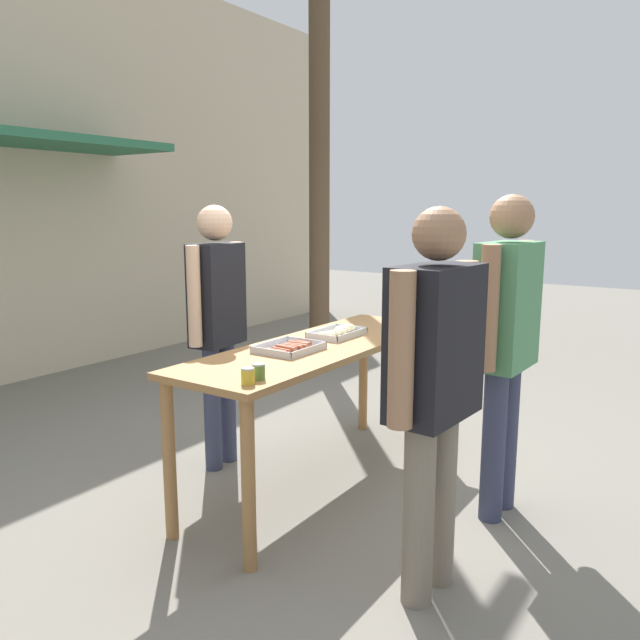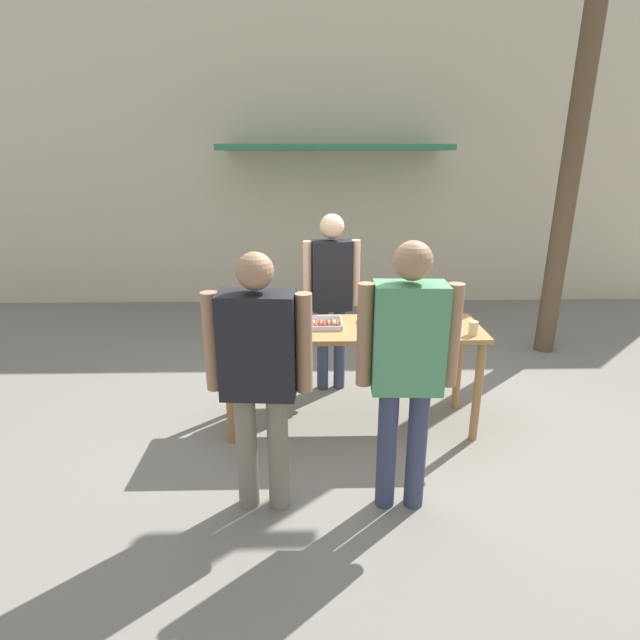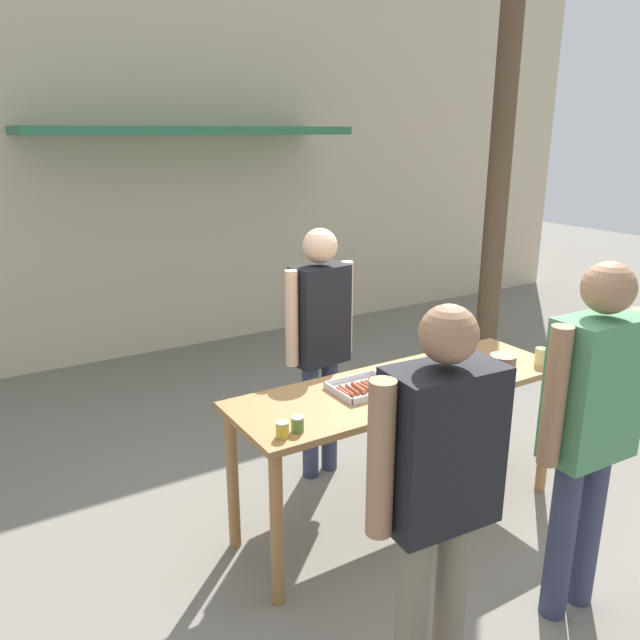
{
  "view_description": "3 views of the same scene",
  "coord_description": "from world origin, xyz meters",
  "views": [
    {
      "loc": [
        -3.17,
        -2.15,
        1.77
      ],
      "look_at": [
        0.0,
        0.0,
        1.08
      ],
      "focal_mm": 35.0,
      "sensor_mm": 36.0,
      "label": 1
    },
    {
      "loc": [
        -0.37,
        -3.98,
        2.33
      ],
      "look_at": [
        -0.28,
        0.04,
        0.98
      ],
      "focal_mm": 28.0,
      "sensor_mm": 36.0,
      "label": 2
    },
    {
      "loc": [
        -2.27,
        -2.72,
        2.4
      ],
      "look_at": [
        -0.15,
        0.73,
        1.16
      ],
      "focal_mm": 35.0,
      "sensor_mm": 36.0,
      "label": 3
    }
  ],
  "objects": [
    {
      "name": "ground_plane",
      "position": [
        0.0,
        0.0,
        0.0
      ],
      "size": [
        24.0,
        24.0,
        0.0
      ],
      "primitive_type": "plane",
      "color": "slate"
    },
    {
      "name": "building_facade_back",
      "position": [
        0.0,
        3.98,
        2.26
      ],
      "size": [
        12.0,
        1.11,
        4.5
      ],
      "color": "beige",
      "rests_on": "ground"
    },
    {
      "name": "serving_table",
      "position": [
        0.0,
        0.0,
        0.81
      ],
      "size": [
        2.18,
        0.68,
        0.93
      ],
      "color": "olive",
      "rests_on": "ground"
    },
    {
      "name": "food_tray_sausages",
      "position": [
        -0.27,
        0.04,
        0.95
      ],
      "size": [
        0.36,
        0.3,
        0.04
      ],
      "color": "silver",
      "rests_on": "serving_table"
    },
    {
      "name": "food_tray_buns",
      "position": [
        0.27,
        0.04,
        0.95
      ],
      "size": [
        0.38,
        0.25,
        0.06
      ],
      "color": "silver",
      "rests_on": "serving_table"
    },
    {
      "name": "condiment_jar_mustard",
      "position": [
        -0.96,
        -0.23,
        0.97
      ],
      "size": [
        0.07,
        0.07,
        0.08
      ],
      "color": "gold",
      "rests_on": "serving_table"
    },
    {
      "name": "condiment_jar_ketchup",
      "position": [
        -0.86,
        -0.22,
        0.97
      ],
      "size": [
        0.07,
        0.07,
        0.08
      ],
      "color": "#567A38",
      "rests_on": "serving_table"
    },
    {
      "name": "beer_cup",
      "position": [
        0.95,
        -0.22,
        0.99
      ],
      "size": [
        0.08,
        0.08,
        0.12
      ],
      "color": "#DBC67A",
      "rests_on": "serving_table"
    },
    {
      "name": "person_server_behind_table",
      "position": [
        -0.15,
        0.73,
        1.09
      ],
      "size": [
        0.55,
        0.25,
        1.79
      ],
      "rotation": [
        0.0,
        0.0,
        0.11
      ],
      "color": "#333851",
      "rests_on": "ground"
    },
    {
      "name": "person_customer_holding_hotdog",
      "position": [
        -0.69,
        -1.08,
        1.05
      ],
      "size": [
        0.68,
        0.29,
        1.78
      ],
      "rotation": [
        0.0,
        0.0,
        3.07
      ],
      "color": "#756B5B",
      "rests_on": "ground"
    },
    {
      "name": "person_customer_with_cup",
      "position": [
        0.25,
        -1.09,
        1.1
      ],
      "size": [
        0.64,
        0.26,
        1.84
      ],
      "rotation": [
        0.0,
        0.0,
        3.1
      ],
      "color": "#333851",
      "rests_on": "ground"
    },
    {
      "name": "utility_pole",
      "position": [
        2.55,
        1.74,
        2.97
      ],
      "size": [
        1.1,
        0.23,
        5.78
      ],
      "color": "brown",
      "rests_on": "ground"
    }
  ]
}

